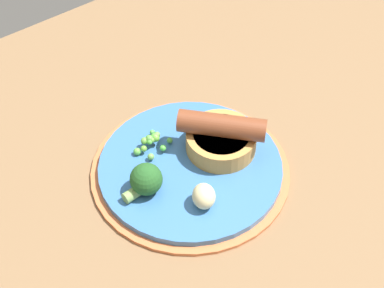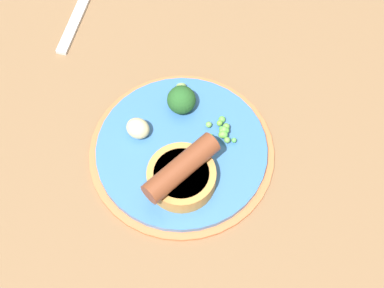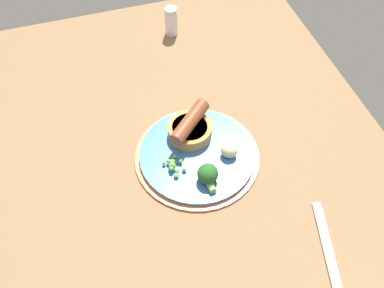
# 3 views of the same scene
# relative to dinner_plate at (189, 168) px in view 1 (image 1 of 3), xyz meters

# --- Properties ---
(dining_table) EXTENTS (1.10, 0.80, 0.03)m
(dining_table) POSITION_rel_dinner_plate_xyz_m (0.01, 0.00, -0.02)
(dining_table) COLOR brown
(dining_table) RESTS_ON ground
(dinner_plate) EXTENTS (0.25, 0.25, 0.01)m
(dinner_plate) POSITION_rel_dinner_plate_xyz_m (0.00, 0.00, 0.00)
(dinner_plate) COLOR #CC6B3D
(dinner_plate) RESTS_ON dining_table
(sausage_pudding) EXTENTS (0.10, 0.10, 0.06)m
(sausage_pudding) POSITION_rel_dinner_plate_xyz_m (-0.05, 0.01, 0.03)
(sausage_pudding) COLOR #BC8442
(sausage_pudding) RESTS_ON dinner_plate
(pea_pile) EXTENTS (0.05, 0.04, 0.02)m
(pea_pile) POSITION_rel_dinner_plate_xyz_m (0.02, -0.05, 0.02)
(pea_pile) COLOR #63AB3A
(pea_pile) RESTS_ON dinner_plate
(broccoli_floret_near) EXTENTS (0.05, 0.04, 0.04)m
(broccoli_floret_near) POSITION_rel_dinner_plate_xyz_m (0.07, 0.00, 0.03)
(broccoli_floret_near) COLOR #235623
(broccoli_floret_near) RESTS_ON dinner_plate
(potato_chunk_0) EXTENTS (0.04, 0.04, 0.03)m
(potato_chunk_0) POSITION_rel_dinner_plate_xyz_m (0.02, 0.06, 0.02)
(potato_chunk_0) COLOR beige
(potato_chunk_0) RESTS_ON dinner_plate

